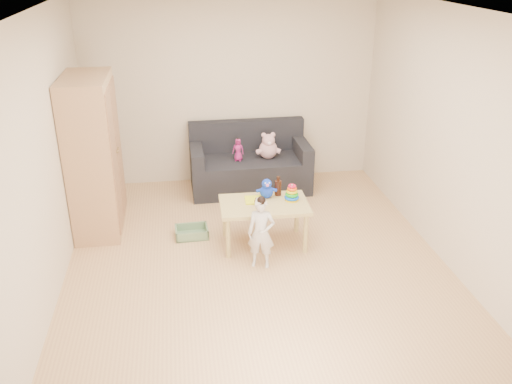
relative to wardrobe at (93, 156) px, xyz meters
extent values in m
plane|color=tan|center=(1.74, -0.96, -0.91)|extent=(4.50, 4.50, 0.00)
plane|color=white|center=(1.74, -0.96, 1.69)|extent=(4.50, 4.50, 0.00)
plane|color=beige|center=(1.74, 1.29, 0.39)|extent=(4.00, 0.00, 4.00)
plane|color=beige|center=(1.74, -3.21, 0.39)|extent=(4.00, 0.00, 4.00)
plane|color=beige|center=(-0.26, -0.96, 0.39)|extent=(0.00, 4.50, 4.50)
plane|color=beige|center=(3.74, -0.96, 0.39)|extent=(0.00, 4.50, 4.50)
cube|color=tan|center=(0.00, 0.00, 0.00)|extent=(0.51, 1.02, 1.83)
cube|color=black|center=(1.93, 0.86, -0.69)|extent=(1.63, 0.83, 0.46)
cube|color=tan|center=(1.88, -0.72, -0.66)|extent=(0.99, 0.64, 0.51)
imported|color=silver|center=(1.77, -1.17, -0.53)|extent=(0.32, 0.26, 0.76)
imported|color=#AF2074|center=(1.76, 0.79, -0.31)|extent=(0.18, 0.15, 0.30)
cylinder|color=yellow|center=(2.19, -0.69, -0.39)|extent=(0.15, 0.15, 0.02)
cylinder|color=silver|center=(2.19, -0.69, -0.30)|extent=(0.02, 0.02, 0.18)
torus|color=blue|center=(2.19, -0.69, -0.36)|extent=(0.17, 0.17, 0.04)
torus|color=green|center=(2.19, -0.69, -0.33)|extent=(0.15, 0.15, 0.04)
torus|color=yellow|center=(2.19, -0.69, -0.29)|extent=(0.13, 0.13, 0.03)
torus|color=#FF4C0D|center=(2.19, -0.69, -0.26)|extent=(0.11, 0.11, 0.03)
torus|color=red|center=(2.19, -0.69, -0.23)|extent=(0.09, 0.09, 0.03)
cylinder|color=black|center=(2.07, -0.52, -0.31)|extent=(0.08, 0.08, 0.18)
cylinder|color=black|center=(2.07, -0.52, -0.21)|extent=(0.04, 0.04, 0.05)
cylinder|color=black|center=(2.07, -0.52, -0.18)|extent=(0.04, 0.04, 0.01)
cube|color=#E4F019|center=(1.78, -0.64, -0.39)|extent=(0.23, 0.23, 0.02)
camera|label=1|loc=(0.99, -6.06, 2.17)|focal=38.00mm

